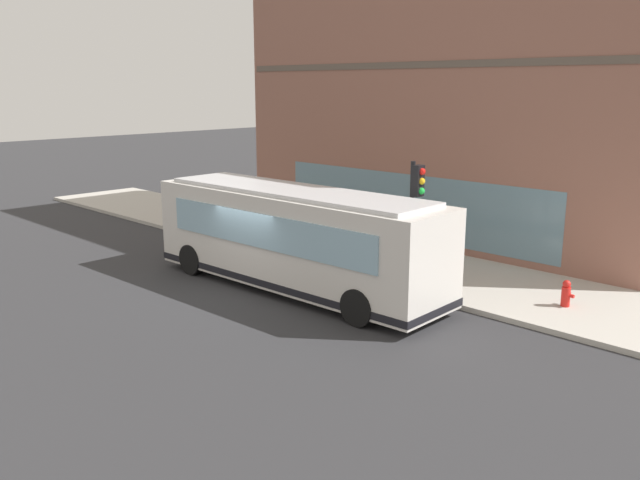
{
  "coord_description": "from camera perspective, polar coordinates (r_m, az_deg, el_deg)",
  "views": [
    {
      "loc": [
        -12.37,
        -14.63,
        6.05
      ],
      "look_at": [
        1.59,
        -1.02,
        1.43
      ],
      "focal_mm": 36.86,
      "sensor_mm": 36.0,
      "label": 1
    }
  ],
  "objects": [
    {
      "name": "fire_hydrant",
      "position": [
        19.13,
        20.59,
        -4.37
      ],
      "size": [
        0.35,
        0.35,
        0.74
      ],
      "color": "red",
      "rests_on": "sidewalk_curb"
    },
    {
      "name": "traffic_light_near_corner",
      "position": [
        19.2,
        8.29,
        3.39
      ],
      "size": [
        0.32,
        0.49,
        3.77
      ],
      "color": "black",
      "rests_on": "sidewalk_curb"
    },
    {
      "name": "pedestrian_near_hydrant",
      "position": [
        22.84,
        1.65,
        0.86
      ],
      "size": [
        0.32,
        0.32,
        1.68
      ],
      "color": "#99994C",
      "rests_on": "sidewalk_curb"
    },
    {
      "name": "city_bus_nearside",
      "position": [
        19.63,
        -2.22,
        0.09
      ],
      "size": [
        2.85,
        10.11,
        3.07
      ],
      "color": "silver",
      "rests_on": "ground"
    },
    {
      "name": "building_corner",
      "position": [
        27.63,
        12.64,
        13.16
      ],
      "size": [
        7.49,
        17.41,
        12.25
      ],
      "color": "#8C5B4C",
      "rests_on": "ground"
    },
    {
      "name": "pedestrian_by_light_pole",
      "position": [
        28.24,
        -5.13,
        3.1
      ],
      "size": [
        0.32,
        0.32,
        1.59
      ],
      "color": "#3359A5",
      "rests_on": "sidewalk_curb"
    },
    {
      "name": "sidewalk_curb",
      "position": [
        23.46,
        4.0,
        -1.45
      ],
      "size": [
        4.75,
        40.0,
        0.15
      ],
      "primitive_type": "cube",
      "color": "#B2ADA3",
      "rests_on": "ground"
    },
    {
      "name": "ground",
      "position": [
        20.09,
        -5.26,
        -4.25
      ],
      "size": [
        120.0,
        120.0,
        0.0
      ],
      "primitive_type": "plane",
      "color": "#2D2D30"
    }
  ]
}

